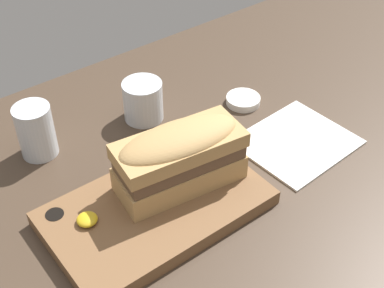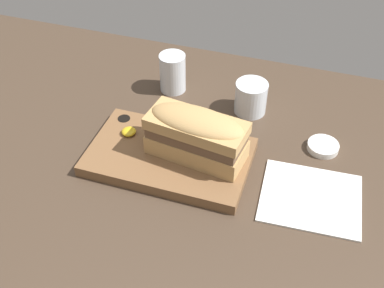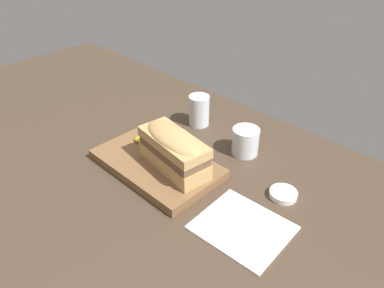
# 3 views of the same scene
# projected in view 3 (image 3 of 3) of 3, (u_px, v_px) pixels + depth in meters

# --- Properties ---
(dining_table) EXTENTS (1.94, 0.94, 0.02)m
(dining_table) POSITION_uv_depth(u_px,v_px,m) (143.00, 179.00, 0.93)
(dining_table) COLOR #423326
(dining_table) RESTS_ON ground
(serving_board) EXTENTS (0.32, 0.19, 0.02)m
(serving_board) POSITION_uv_depth(u_px,v_px,m) (158.00, 164.00, 0.94)
(serving_board) COLOR brown
(serving_board) RESTS_ON dining_table
(sandwich) EXTENTS (0.20, 0.11, 0.10)m
(sandwich) POSITION_uv_depth(u_px,v_px,m) (174.00, 149.00, 0.88)
(sandwich) COLOR tan
(sandwich) RESTS_ON serving_board
(mustard_dollop) EXTENTS (0.03, 0.03, 0.01)m
(mustard_dollop) POSITION_uv_depth(u_px,v_px,m) (140.00, 139.00, 1.01)
(mustard_dollop) COLOR gold
(mustard_dollop) RESTS_ON serving_board
(water_glass) EXTENTS (0.06, 0.06, 0.09)m
(water_glass) POSITION_uv_depth(u_px,v_px,m) (199.00, 112.00, 1.11)
(water_glass) COLOR silver
(water_glass) RESTS_ON dining_table
(wine_glass) EXTENTS (0.07, 0.07, 0.07)m
(wine_glass) POSITION_uv_depth(u_px,v_px,m) (245.00, 143.00, 0.99)
(wine_glass) COLOR silver
(wine_glass) RESTS_ON dining_table
(napkin) EXTENTS (0.19, 0.17, 0.00)m
(napkin) POSITION_uv_depth(u_px,v_px,m) (243.00, 227.00, 0.77)
(napkin) COLOR white
(napkin) RESTS_ON dining_table
(condiment_dish) EXTENTS (0.06, 0.06, 0.01)m
(condiment_dish) POSITION_uv_depth(u_px,v_px,m) (283.00, 194.00, 0.85)
(condiment_dish) COLOR white
(condiment_dish) RESTS_ON dining_table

